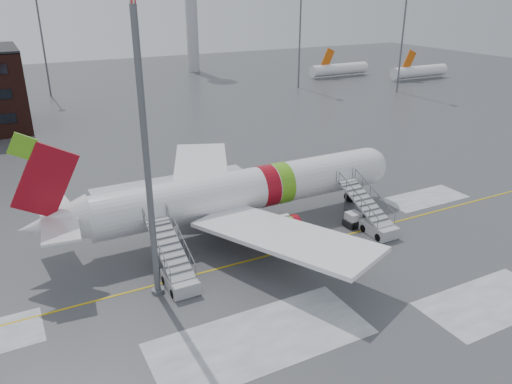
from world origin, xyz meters
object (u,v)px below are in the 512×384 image
airliner (236,192)px  airstair_aft (176,271)px  light_mast_near (143,119)px  airstair_fwd (374,220)px  uld_container (172,263)px  pushback_tug (355,220)px

airliner → airstair_aft: airliner is taller
light_mast_near → airliner: bearing=36.1°
airstair_fwd → uld_container: 18.58m
pushback_tug → light_mast_near: size_ratio=0.10×
airstair_aft → uld_container: size_ratio=3.27×
airstair_fwd → light_mast_near: size_ratio=0.31×
airstair_aft → light_mast_near: (-1.65, -0.56, 11.78)m
airstair_fwd → light_mast_near: bearing=-178.4°
airstair_fwd → pushback_tug: size_ratio=3.16×
pushback_tug → uld_container: uld_container is taller
airstair_fwd → light_mast_near: (-20.34, -0.56, 11.78)m
airstair_aft → uld_container: bearing=84.0°
uld_container → light_mast_near: 12.37m
airstair_fwd → airstair_aft: same height
light_mast_near → pushback_tug: bearing=6.4°
airstair_fwd → uld_container: size_ratio=3.27×
uld_container → light_mast_near: size_ratio=0.09×
airliner → pushback_tug: size_ratio=14.39×
airliner → light_mast_near: (-9.75, -7.09, 9.42)m
uld_container → airliner: bearing=31.7°
pushback_tug → uld_container: 17.74m
airstair_aft → light_mast_near: bearing=-161.3°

